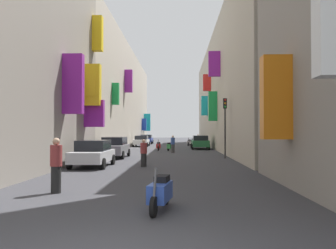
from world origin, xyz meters
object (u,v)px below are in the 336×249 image
(parked_car_green, at_px, (200,142))
(scooter_green, at_px, (170,147))
(parked_car_white, at_px, (142,141))
(scooter_silver, at_px, (189,142))
(scooter_blue, at_px, (160,192))
(parked_car_blue, at_px, (146,139))
(pedestrian_near_right, at_px, (173,144))
(traffic_light_near_corner, at_px, (225,118))
(scooter_white, at_px, (193,141))
(pedestrian_near_left, at_px, (198,141))
(pedestrian_mid_street, at_px, (144,153))
(parked_car_grey, at_px, (115,147))
(pedestrian_crossing, at_px, (56,165))
(scooter_red, at_px, (159,146))
(parked_car_silver, at_px, (93,153))

(parked_car_green, bearing_deg, scooter_green, -126.80)
(parked_car_white, height_order, scooter_silver, parked_car_white)
(scooter_silver, xyz_separation_m, scooter_blue, (-1.87, -37.92, 0.00))
(parked_car_blue, bearing_deg, scooter_green, -77.41)
(pedestrian_near_right, distance_m, traffic_light_near_corner, 7.72)
(parked_car_green, xyz_separation_m, scooter_white, (-0.20, 13.68, -0.33))
(pedestrian_near_left, bearing_deg, pedestrian_mid_street, -100.68)
(parked_car_grey, bearing_deg, scooter_blue, -75.41)
(pedestrian_crossing, distance_m, traffic_light_near_corner, 16.17)
(pedestrian_near_left, distance_m, traffic_light_near_corner, 17.02)
(parked_car_blue, xyz_separation_m, scooter_blue, (4.64, -44.28, -0.29))
(pedestrian_mid_street, bearing_deg, pedestrian_crossing, -103.75)
(parked_car_white, distance_m, scooter_red, 9.40)
(pedestrian_near_left, xyz_separation_m, pedestrian_mid_street, (-4.32, -22.93, -0.03))
(pedestrian_near_left, relative_size, pedestrian_near_right, 1.00)
(parked_car_white, xyz_separation_m, pedestrian_mid_street, (2.92, -25.20, 0.02))
(scooter_silver, height_order, scooter_green, same)
(scooter_white, bearing_deg, parked_car_blue, 171.74)
(parked_car_green, bearing_deg, scooter_silver, 96.59)
(parked_car_silver, distance_m, pedestrian_mid_street, 2.86)
(pedestrian_mid_street, bearing_deg, parked_car_blue, 95.29)
(scooter_green, height_order, pedestrian_mid_street, pedestrian_mid_street)
(parked_car_white, distance_m, pedestrian_near_right, 13.58)
(scooter_blue, height_order, pedestrian_mid_street, pedestrian_mid_street)
(scooter_white, bearing_deg, scooter_blue, -93.49)
(scooter_blue, bearing_deg, pedestrian_mid_street, 98.24)
(scooter_red, height_order, traffic_light_near_corner, traffic_light_near_corner)
(scooter_white, xyz_separation_m, pedestrian_crossing, (-6.14, -40.95, 0.43))
(parked_car_green, height_order, pedestrian_mid_street, pedestrian_mid_street)
(pedestrian_crossing, relative_size, traffic_light_near_corner, 0.40)
(parked_car_white, relative_size, pedestrian_near_right, 2.51)
(scooter_red, distance_m, scooter_green, 1.90)
(scooter_red, relative_size, pedestrian_near_right, 1.18)
(pedestrian_near_left, height_order, pedestrian_mid_street, pedestrian_near_left)
(parked_car_blue, distance_m, scooter_blue, 44.52)
(scooter_red, bearing_deg, pedestrian_near_left, 56.34)
(scooter_blue, distance_m, pedestrian_mid_street, 10.54)
(parked_car_grey, xyz_separation_m, pedestrian_crossing, (0.89, -14.62, 0.09))
(scooter_green, relative_size, traffic_light_near_corner, 0.40)
(pedestrian_crossing, bearing_deg, parked_car_blue, 91.55)
(scooter_red, bearing_deg, pedestrian_mid_street, -89.49)
(parked_car_blue, distance_m, scooter_red, 17.88)
(parked_car_grey, height_order, pedestrian_mid_street, parked_car_grey)
(scooter_white, relative_size, pedestrian_crossing, 1.04)
(scooter_green, relative_size, pedestrian_near_right, 1.11)
(parked_car_blue, relative_size, pedestrian_near_right, 2.46)
(traffic_light_near_corner, bearing_deg, scooter_red, 118.58)
(parked_car_silver, bearing_deg, parked_car_blue, 90.46)
(scooter_blue, xyz_separation_m, scooter_white, (2.63, 43.22, -0.00))
(scooter_red, bearing_deg, pedestrian_near_right, -68.22)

